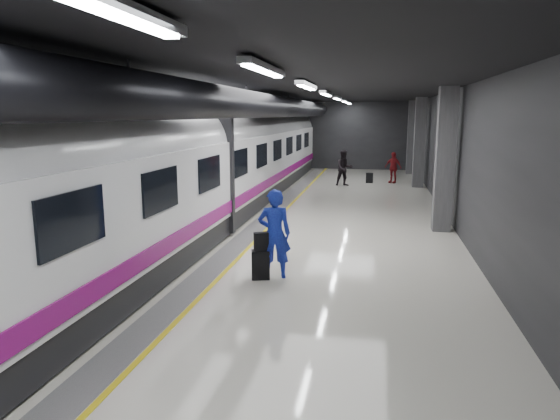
{
  "coord_description": "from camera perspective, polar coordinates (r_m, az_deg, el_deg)",
  "views": [
    {
      "loc": [
        2.48,
        -14.29,
        3.64
      ],
      "look_at": [
        0.04,
        -1.79,
        1.21
      ],
      "focal_mm": 32.0,
      "sensor_mm": 36.0,
      "label": 1
    }
  ],
  "objects": [
    {
      "name": "suitcase_main",
      "position": [
        11.28,
        -2.24,
        -6.27
      ],
      "size": [
        0.46,
        0.35,
        0.66
      ],
      "primitive_type": "cube",
      "rotation": [
        0.0,
        0.0,
        0.25
      ],
      "color": "black",
      "rests_on": "ground"
    },
    {
      "name": "traveler_main",
      "position": [
        11.2,
        -0.64,
        -2.74
      ],
      "size": [
        0.84,
        0.66,
        2.03
      ],
      "primitive_type": "imported",
      "rotation": [
        0.0,
        0.0,
        3.4
      ],
      "color": "#1838B7",
      "rests_on": "ground"
    },
    {
      "name": "traveler_far_b",
      "position": [
        27.75,
        12.79,
        4.76
      ],
      "size": [
        1.05,
        0.85,
        1.67
      ],
      "primitive_type": "imported",
      "rotation": [
        0.0,
        0.0,
        -0.53
      ],
      "color": "maroon",
      "rests_on": "ground"
    },
    {
      "name": "traveler_far_a",
      "position": [
        26.12,
        7.35,
        4.77
      ],
      "size": [
        1.08,
        0.96,
        1.85
      ],
      "primitive_type": "imported",
      "rotation": [
        0.0,
        0.0,
        0.33
      ],
      "color": "black",
      "rests_on": "ground"
    },
    {
      "name": "shoulder_bag",
      "position": [
        11.13,
        -2.16,
        -3.62
      ],
      "size": [
        0.35,
        0.29,
        0.42
      ],
      "primitive_type": "cube",
      "rotation": [
        0.0,
        0.0,
        0.47
      ],
      "color": "black",
      "rests_on": "suitcase_main"
    },
    {
      "name": "ground",
      "position": [
        14.95,
        1.16,
        -3.28
      ],
      "size": [
        40.0,
        40.0,
        0.0
      ],
      "primitive_type": "plane",
      "color": "beige",
      "rests_on": "ground"
    },
    {
      "name": "suitcase_far",
      "position": [
        27.52,
        10.19,
        3.63
      ],
      "size": [
        0.38,
        0.26,
        0.55
      ],
      "primitive_type": "cube",
      "rotation": [
        0.0,
        0.0,
        -0.05
      ],
      "color": "black",
      "rests_on": "ground"
    },
    {
      "name": "platform_hall",
      "position": [
        15.49,
        0.77,
        10.44
      ],
      "size": [
        10.02,
        40.02,
        4.51
      ],
      "color": "black",
      "rests_on": "ground"
    },
    {
      "name": "train",
      "position": [
        15.47,
        -10.79,
        4.8
      ],
      "size": [
        3.05,
        38.0,
        4.05
      ],
      "color": "black",
      "rests_on": "ground"
    }
  ]
}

